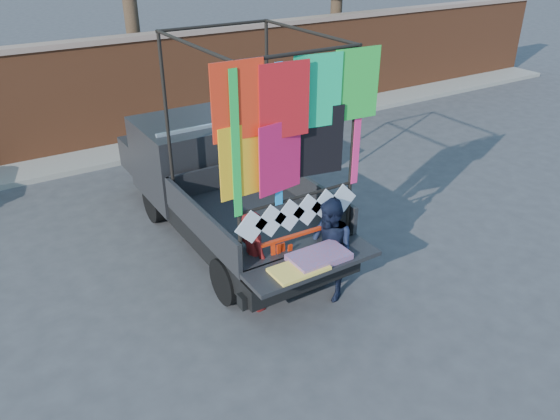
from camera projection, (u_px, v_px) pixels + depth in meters
ground at (264, 282)px, 8.47m from camera, size 90.00×90.00×0.00m
brick_wall at (115, 92)px, 13.10m from camera, size 30.00×0.45×2.61m
curb at (131, 151)px, 13.17m from camera, size 30.00×1.20×0.12m
pickup_truck at (210, 178)px, 9.72m from camera, size 2.29×5.74×3.61m
woman at (254, 260)px, 7.61m from camera, size 0.42×0.59×1.53m
man at (330, 250)px, 7.80m from camera, size 0.62×0.78×1.58m
streamer_bundle at (286, 251)px, 7.60m from camera, size 1.01×0.08×0.69m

